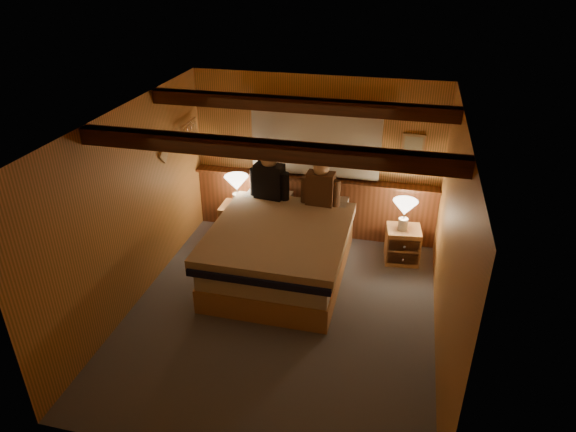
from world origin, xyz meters
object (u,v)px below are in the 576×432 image
(lamp_left, at_px, (237,185))
(lamp_right, at_px, (405,210))
(nightstand_left, at_px, (237,221))
(duffel_bag, at_px, (230,239))
(nightstand_right, at_px, (402,245))
(person_left, at_px, (269,179))
(bed, at_px, (281,249))
(person_right, at_px, (321,186))

(lamp_left, bearing_deg, lamp_right, -4.34)
(nightstand_left, distance_m, duffel_bag, 0.39)
(nightstand_right, height_order, person_left, person_left)
(lamp_left, xyz_separation_m, person_left, (0.53, -0.12, 0.20))
(bed, distance_m, lamp_left, 1.34)
(lamp_right, bearing_deg, person_left, 178.00)
(person_right, bearing_deg, lamp_right, 1.27)
(duffel_bag, bearing_deg, bed, -19.09)
(nightstand_right, relative_size, duffel_bag, 0.94)
(lamp_right, distance_m, duffel_bag, 2.51)
(nightstand_right, bearing_deg, nightstand_left, 170.60)
(nightstand_left, xyz_separation_m, lamp_left, (0.00, 0.04, 0.58))
(person_left, bearing_deg, duffel_bag, -142.87)
(nightstand_right, distance_m, lamp_right, 0.56)
(person_right, bearing_deg, duffel_bag, -166.12)
(lamp_left, bearing_deg, bed, -44.93)
(lamp_right, xyz_separation_m, person_left, (-1.89, 0.07, 0.23))
(nightstand_right, bearing_deg, bed, -161.27)
(nightstand_left, xyz_separation_m, duffel_bag, (0.02, -0.38, -0.10))
(lamp_left, bearing_deg, nightstand_right, -3.79)
(person_left, height_order, person_right, person_left)
(bed, distance_m, duffel_bag, 1.03)
(nightstand_left, bearing_deg, person_left, -8.41)
(nightstand_left, distance_m, person_right, 1.49)
(nightstand_right, relative_size, person_right, 0.75)
(bed, relative_size, nightstand_left, 4.33)
(nightstand_left, distance_m, lamp_right, 2.49)
(lamp_left, distance_m, lamp_right, 2.43)
(duffel_bag, bearing_deg, person_right, 20.76)
(person_left, bearing_deg, nightstand_right, 5.97)
(person_left, height_order, duffel_bag, person_left)
(nightstand_right, distance_m, lamp_left, 2.52)
(nightstand_right, xyz_separation_m, lamp_left, (-2.45, 0.16, 0.58))
(bed, relative_size, nightstand_right, 4.41)
(lamp_right, xyz_separation_m, duffel_bag, (-2.41, -0.23, -0.65))
(bed, xyz_separation_m, lamp_left, (-0.90, 0.89, 0.44))
(nightstand_left, xyz_separation_m, lamp_right, (2.43, -0.14, 0.55))
(bed, bearing_deg, lamp_left, 135.45)
(nightstand_left, relative_size, duffel_bag, 0.96)
(nightstand_left, bearing_deg, duffel_bag, -87.88)
(nightstand_right, bearing_deg, lamp_right, -146.94)
(lamp_left, height_order, person_right, person_right)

